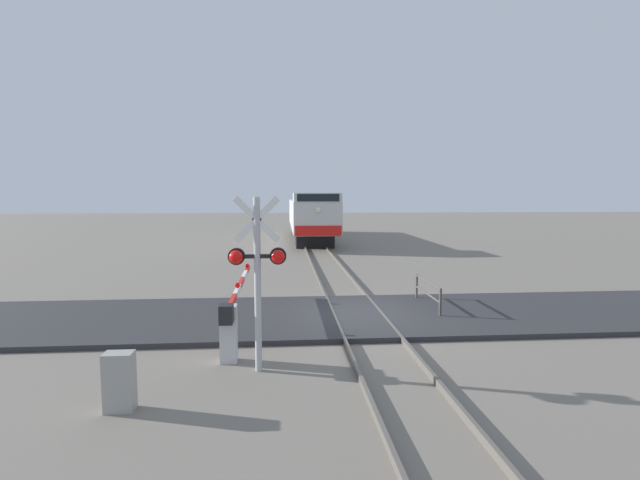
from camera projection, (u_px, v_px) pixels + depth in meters
ground_plane at (358, 318)px, 13.78m from camera, size 160.00×160.00×0.00m
rail_track_left at (334, 316)px, 13.71m from camera, size 0.08×80.00×0.15m
rail_track_right at (382, 315)px, 13.83m from camera, size 0.08×80.00×0.15m
road_surface at (358, 315)px, 13.77m from camera, size 36.00×4.84×0.14m
locomotive at (310, 216)px, 37.22m from camera, size 3.08×17.68×3.75m
crossing_signal at (257, 266)px, 9.40m from camera, size 1.18×0.33×3.63m
crossing_gate at (233, 313)px, 10.98m from camera, size 0.36×6.63×1.37m
utility_cabinet at (119, 382)px, 7.81m from camera, size 0.48×0.32×1.01m
guard_railing at (428, 291)px, 14.62m from camera, size 0.08×2.47×0.95m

